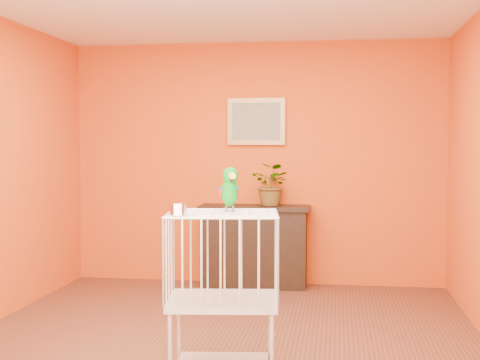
# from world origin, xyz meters

# --- Properties ---
(ground) EXTENTS (4.50, 4.50, 0.00)m
(ground) POSITION_xyz_m (0.00, 0.00, 0.00)
(ground) COLOR brown
(ground) RESTS_ON ground
(room_shell) EXTENTS (4.50, 4.50, 4.50)m
(room_shell) POSITION_xyz_m (0.00, 0.00, 1.58)
(room_shell) COLOR #D24B13
(room_shell) RESTS_ON ground
(console_cabinet) EXTENTS (1.16, 0.42, 0.86)m
(console_cabinet) POSITION_xyz_m (0.00, 2.04, 0.43)
(console_cabinet) COLOR black
(console_cabinet) RESTS_ON ground
(potted_plant) EXTENTS (0.55, 0.57, 0.35)m
(potted_plant) POSITION_xyz_m (0.19, 2.01, 1.03)
(potted_plant) COLOR #26722D
(potted_plant) RESTS_ON console_cabinet
(framed_picture) EXTENTS (0.62, 0.04, 0.50)m
(framed_picture) POSITION_xyz_m (0.00, 2.22, 1.75)
(framed_picture) COLOR #A8783C
(framed_picture) RESTS_ON room_shell
(birdcage) EXTENTS (0.75, 0.61, 1.06)m
(birdcage) POSITION_xyz_m (0.14, -0.74, 0.55)
(birdcage) COLOR silver
(birdcage) RESTS_ON ground
(feed_cup) EXTENTS (0.10, 0.10, 0.07)m
(feed_cup) POSITION_xyz_m (-0.09, -0.96, 1.11)
(feed_cup) COLOR silver
(feed_cup) RESTS_ON birdcage
(parrot) EXTENTS (0.16, 0.26, 0.29)m
(parrot) POSITION_xyz_m (0.18, -0.67, 1.21)
(parrot) COLOR #59544C
(parrot) RESTS_ON birdcage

